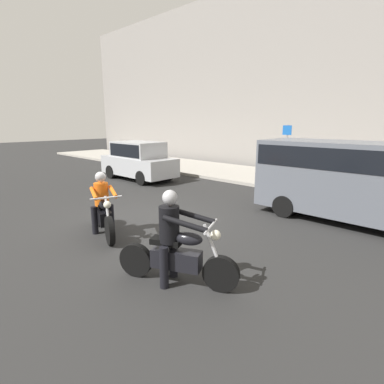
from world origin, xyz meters
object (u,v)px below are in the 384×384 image
Objects in this scene: motorcycle_with_rider_black_leather at (176,247)px; parked_van_slate_gray at (356,176)px; parked_hatchback_silver at (138,160)px; street_sign_post at (286,145)px; motorcycle_with_rider_orange_stripe at (103,209)px.

parked_van_slate_gray is at bearing 78.32° from motorcycle_with_rider_black_leather.
parked_van_slate_gray is at bearing 0.94° from parked_hatchback_silver.
motorcycle_with_rider_black_leather is 0.83× the size of street_sign_post.
motorcycle_with_rider_orange_stripe is at bearing -88.47° from street_sign_post.
parked_van_slate_gray is 6.48m from street_sign_post.
street_sign_post is at bearing 132.66° from parked_van_slate_gray.
parked_van_slate_gray is at bearing 51.60° from motorcycle_with_rider_orange_stripe.
street_sign_post is (5.06, 4.91, 0.69)m from parked_hatchback_silver.
motorcycle_with_rider_black_leather is at bearing -72.67° from street_sign_post.
parked_hatchback_silver is 7.09m from street_sign_post.
motorcycle_with_rider_black_leather is 0.40× the size of parked_van_slate_gray.
parked_van_slate_gray is (4.12, 5.20, 0.64)m from motorcycle_with_rider_orange_stripe.
parked_hatchback_silver reaches higher than motorcycle_with_rider_black_leather.
motorcycle_with_rider_orange_stripe is 2.99m from motorcycle_with_rider_black_leather.
motorcycle_with_rider_black_leather is at bearing -7.52° from motorcycle_with_rider_orange_stripe.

